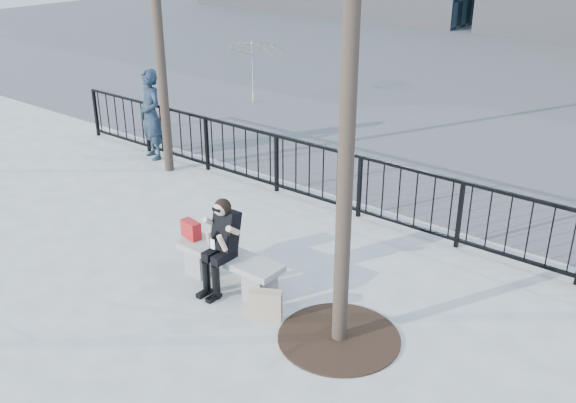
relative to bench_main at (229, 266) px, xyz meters
The scene contains 10 objects.
ground 0.30m from the bench_main, ahead, with size 120.00×120.00×0.00m, color gray.
street_surface 15.00m from the bench_main, 90.00° to the left, with size 60.00×23.00×0.01m, color #474747.
railing 3.01m from the bench_main, 90.00° to the left, with size 14.00×0.06×1.10m.
tree_grate 1.92m from the bench_main, ahead, with size 1.50×1.50×0.02m, color black.
bench_main is the anchor object (origin of this frame).
seated_woman 0.40m from the bench_main, 90.00° to the right, with size 0.50×0.64×1.34m.
handbag 0.81m from the bench_main, behind, with size 0.31×0.15×0.26m, color #A81416.
shopping_bag 0.98m from the bench_main, 19.33° to the right, with size 0.42×0.15×0.40m, color beige.
standing_man 5.59m from the bench_main, 149.72° to the left, with size 0.69×0.45×1.88m, color black.
vendor_umbrella 9.52m from the bench_main, 129.33° to the left, with size 1.89×1.93×1.73m, color #F8F037.
Camera 1 is at (5.40, -5.56, 4.70)m, focal length 40.00 mm.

